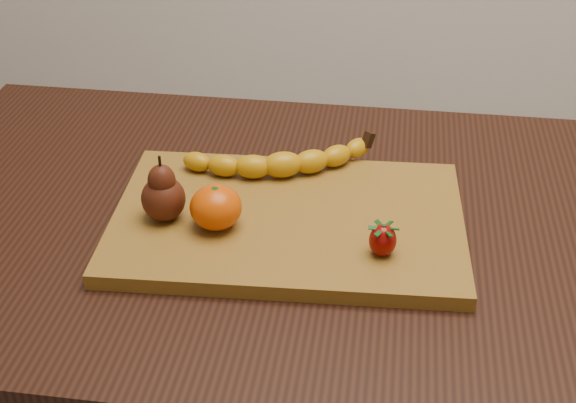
# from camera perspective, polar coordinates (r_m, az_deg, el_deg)

# --- Properties ---
(table) EXTENTS (1.00, 0.70, 0.76)m
(table) POSITION_cam_1_polar(r_m,az_deg,el_deg) (1.13, -2.88, -5.02)
(table) COLOR black
(table) RESTS_ON ground
(cutting_board) EXTENTS (0.47, 0.32, 0.02)m
(cutting_board) POSITION_cam_1_polar(r_m,az_deg,el_deg) (1.04, 0.00, -1.39)
(cutting_board) COLOR brown
(cutting_board) RESTS_ON table
(banana) EXTENTS (0.24, 0.13, 0.04)m
(banana) POSITION_cam_1_polar(r_m,az_deg,el_deg) (1.11, -0.38, 2.64)
(banana) COLOR #C18B09
(banana) RESTS_ON cutting_board
(pear) EXTENTS (0.06, 0.06, 0.09)m
(pear) POSITION_cam_1_polar(r_m,az_deg,el_deg) (1.02, -8.93, 0.96)
(pear) COLOR #43180A
(pear) RESTS_ON cutting_board
(mandarin) EXTENTS (0.08, 0.08, 0.06)m
(mandarin) POSITION_cam_1_polar(r_m,az_deg,el_deg) (1.00, -5.16, -0.41)
(mandarin) COLOR #CA4502
(mandarin) RESTS_ON cutting_board
(strawberry) EXTENTS (0.03, 0.03, 0.04)m
(strawberry) POSITION_cam_1_polar(r_m,az_deg,el_deg) (0.96, 6.76, -2.68)
(strawberry) COLOR #7B0603
(strawberry) RESTS_ON cutting_board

